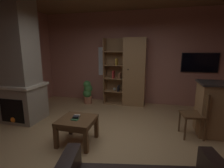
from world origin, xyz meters
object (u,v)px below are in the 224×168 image
table_book_1 (77,116)px  potted_floor_plant (88,91)px  table_book_0 (75,119)px  table_book_2 (76,117)px  bookshelf_cabinet (132,73)px  stone_fireplace (19,67)px  coffee_table (77,123)px  dining_chair (197,111)px  wall_mounted_tv (200,63)px

table_book_1 → potted_floor_plant: size_ratio=0.15×
table_book_0 → table_book_2: size_ratio=1.22×
bookshelf_cabinet → stone_fireplace: bearing=-142.8°
bookshelf_cabinet → table_book_0: (-0.68, -2.57, -0.54)m
stone_fireplace → potted_floor_plant: 2.13m
coffee_table → table_book_1: table_book_1 is taller
bookshelf_cabinet → potted_floor_plant: size_ratio=2.79×
bookshelf_cabinet → table_book_0: size_ratio=16.72×
bookshelf_cabinet → table_book_1: bearing=-105.9°
coffee_table → potted_floor_plant: bearing=107.4°
table_book_2 → dining_chair: 2.35m
coffee_table → table_book_0: size_ratio=5.18×
table_book_2 → potted_floor_plant: bearing=107.1°
coffee_table → table_book_0: (-0.01, -0.06, 0.10)m
stone_fireplace → table_book_1: bearing=-19.7°
table_book_1 → potted_floor_plant: potted_floor_plant is taller
wall_mounted_tv → potted_floor_plant: bearing=-172.7°
table_book_2 → dining_chair: dining_chair is taller
potted_floor_plant → table_book_2: bearing=-72.9°
table_book_0 → table_book_1: (-0.01, 0.11, 0.02)m
dining_chair → table_book_2: bearing=-159.8°
coffee_table → table_book_2: bearing=-100.4°
bookshelf_cabinet → dining_chair: size_ratio=2.25×
stone_fireplace → coffee_table: (1.75, -0.66, -0.93)m
potted_floor_plant → table_book_1: bearing=-72.9°
dining_chair → potted_floor_plant: (-2.92, 1.50, -0.14)m
bookshelf_cabinet → coffee_table: bookshelf_cabinet is taller
stone_fireplace → table_book_1: stone_fireplace is taller
table_book_1 → bookshelf_cabinet: bearing=74.1°
potted_floor_plant → table_book_0: bearing=-73.3°
table_book_0 → wall_mounted_tv: 3.92m
table_book_0 → dining_chair: 2.37m
table_book_2 → wall_mounted_tv: bearing=46.2°
table_book_1 → potted_floor_plant: bearing=107.1°
table_book_2 → bookshelf_cabinet: bearing=75.0°
potted_floor_plant → coffee_table: bearing=-72.6°
potted_floor_plant → bookshelf_cabinet: bearing=8.9°
wall_mounted_tv → table_book_1: bearing=-134.8°
stone_fireplace → dining_chair: size_ratio=3.15×
bookshelf_cabinet → table_book_1: (-0.70, -2.46, -0.52)m
dining_chair → bookshelf_cabinet: bearing=131.6°
dining_chair → wall_mounted_tv: 2.14m
stone_fireplace → table_book_2: size_ratio=28.47×
table_book_0 → potted_floor_plant: size_ratio=0.17×
potted_floor_plant → dining_chair: bearing=-27.3°
coffee_table → wall_mounted_tv: size_ratio=0.64×
stone_fireplace → wall_mounted_tv: size_ratio=2.90×
potted_floor_plant → wall_mounted_tv: wall_mounted_tv is taller
table_book_1 → wall_mounted_tv: 3.85m
bookshelf_cabinet → table_book_2: size_ratio=20.37×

